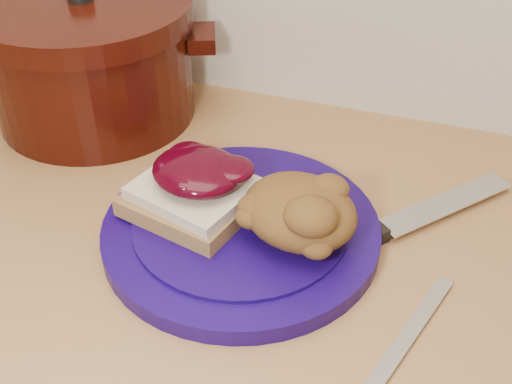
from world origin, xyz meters
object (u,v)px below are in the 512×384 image
(chef_knife, at_px, (373,236))
(pepper_grinder, at_px, (94,58))
(dutch_oven, at_px, (91,59))
(plate, at_px, (241,230))
(butter_knife, at_px, (405,340))

(chef_knife, bearing_deg, pepper_grinder, 106.82)
(dutch_oven, bearing_deg, plate, -33.22)
(butter_knife, bearing_deg, pepper_grinder, 74.47)
(plate, height_order, butter_knife, plate)
(butter_knife, height_order, dutch_oven, dutch_oven)
(plate, height_order, dutch_oven, dutch_oven)
(butter_knife, distance_m, pepper_grinder, 0.59)
(dutch_oven, xyz_separation_m, pepper_grinder, (-0.03, 0.05, -0.02))
(butter_knife, xyz_separation_m, pepper_grinder, (-0.50, 0.32, 0.05))
(butter_knife, bearing_deg, dutch_oven, 77.14)
(plate, xyz_separation_m, butter_knife, (0.19, -0.09, -0.01))
(chef_knife, height_order, butter_knife, chef_knife)
(plate, distance_m, butter_knife, 0.21)
(butter_knife, bearing_deg, chef_knife, 40.01)
(chef_knife, relative_size, dutch_oven, 0.65)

